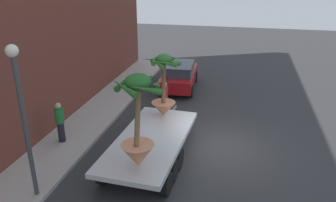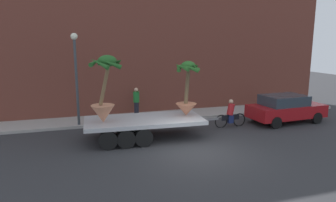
{
  "view_description": "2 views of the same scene",
  "coord_description": "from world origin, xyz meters",
  "px_view_note": "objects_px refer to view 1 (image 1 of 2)",
  "views": [
    {
      "loc": [
        -12.31,
        -0.76,
        6.9
      ],
      "look_at": [
        0.99,
        2.3,
        1.41
      ],
      "focal_mm": 35.86,
      "sensor_mm": 36.0,
      "label": 1
    },
    {
      "loc": [
        -4.74,
        -11.33,
        4.56
      ],
      "look_at": [
        -0.48,
        2.52,
        1.72
      ],
      "focal_mm": 32.71,
      "sensor_mm": 36.0,
      "label": 2
    }
  ],
  "objects_px": {
    "potted_palm_middle": "(164,90)",
    "street_lamp": "(21,105)",
    "potted_palm_rear": "(138,129)",
    "flatbed_trailer": "(149,146)",
    "parked_car": "(179,75)",
    "pedestrian_near_gate": "(60,122)",
    "cyclist": "(165,98)"
  },
  "relations": [
    {
      "from": "cyclist",
      "to": "street_lamp",
      "type": "relative_size",
      "value": 0.38
    },
    {
      "from": "potted_palm_middle",
      "to": "cyclist",
      "type": "distance_m",
      "value": 3.19
    },
    {
      "from": "flatbed_trailer",
      "to": "pedestrian_near_gate",
      "type": "xyz_separation_m",
      "value": [
        0.66,
        3.93,
        0.28
      ]
    },
    {
      "from": "flatbed_trailer",
      "to": "potted_palm_middle",
      "type": "xyz_separation_m",
      "value": [
        2.38,
        -0.0,
        1.37
      ]
    },
    {
      "from": "potted_palm_middle",
      "to": "street_lamp",
      "type": "distance_m",
      "value": 5.97
    },
    {
      "from": "potted_palm_rear",
      "to": "potted_palm_middle",
      "type": "xyz_separation_m",
      "value": [
        3.94,
        0.14,
        -0.14
      ]
    },
    {
      "from": "flatbed_trailer",
      "to": "potted_palm_rear",
      "type": "bearing_deg",
      "value": -174.82
    },
    {
      "from": "potted_palm_rear",
      "to": "street_lamp",
      "type": "distance_m",
      "value": 3.43
    },
    {
      "from": "potted_palm_middle",
      "to": "street_lamp",
      "type": "relative_size",
      "value": 0.55
    },
    {
      "from": "cyclist",
      "to": "parked_car",
      "type": "xyz_separation_m",
      "value": [
        3.45,
        -0.06,
        0.16
      ]
    },
    {
      "from": "potted_palm_middle",
      "to": "pedestrian_near_gate",
      "type": "bearing_deg",
      "value": 113.63
    },
    {
      "from": "parked_car",
      "to": "pedestrian_near_gate",
      "type": "height_order",
      "value": "pedestrian_near_gate"
    },
    {
      "from": "pedestrian_near_gate",
      "to": "flatbed_trailer",
      "type": "bearing_deg",
      "value": -99.51
    },
    {
      "from": "flatbed_trailer",
      "to": "street_lamp",
      "type": "bearing_deg",
      "value": 132.36
    },
    {
      "from": "flatbed_trailer",
      "to": "potted_palm_middle",
      "type": "distance_m",
      "value": 2.74
    },
    {
      "from": "potted_palm_rear",
      "to": "pedestrian_near_gate",
      "type": "xyz_separation_m",
      "value": [
        2.22,
        4.07,
        -1.23
      ]
    },
    {
      "from": "flatbed_trailer",
      "to": "parked_car",
      "type": "distance_m",
      "value": 8.6
    },
    {
      "from": "parked_car",
      "to": "pedestrian_near_gate",
      "type": "xyz_separation_m",
      "value": [
        -7.93,
        3.37,
        0.21
      ]
    },
    {
      "from": "parked_car",
      "to": "cyclist",
      "type": "bearing_deg",
      "value": 179.02
    },
    {
      "from": "potted_palm_rear",
      "to": "pedestrian_near_gate",
      "type": "bearing_deg",
      "value": 61.39
    },
    {
      "from": "potted_palm_rear",
      "to": "street_lamp",
      "type": "bearing_deg",
      "value": 110.05
    },
    {
      "from": "cyclist",
      "to": "parked_car",
      "type": "relative_size",
      "value": 0.41
    },
    {
      "from": "pedestrian_near_gate",
      "to": "parked_car",
      "type": "bearing_deg",
      "value": -23.01
    },
    {
      "from": "flatbed_trailer",
      "to": "parked_car",
      "type": "bearing_deg",
      "value": 3.75
    },
    {
      "from": "potted_palm_rear",
      "to": "street_lamp",
      "type": "relative_size",
      "value": 0.62
    },
    {
      "from": "flatbed_trailer",
      "to": "street_lamp",
      "type": "relative_size",
      "value": 1.36
    },
    {
      "from": "parked_car",
      "to": "pedestrian_near_gate",
      "type": "relative_size",
      "value": 2.6
    },
    {
      "from": "potted_palm_rear",
      "to": "street_lamp",
      "type": "xyz_separation_m",
      "value": [
        -1.13,
        3.09,
        0.96
      ]
    },
    {
      "from": "potted_palm_rear",
      "to": "pedestrian_near_gate",
      "type": "height_order",
      "value": "potted_palm_rear"
    },
    {
      "from": "potted_palm_middle",
      "to": "street_lamp",
      "type": "bearing_deg",
      "value": 149.77
    },
    {
      "from": "potted_palm_middle",
      "to": "parked_car",
      "type": "distance_m",
      "value": 6.37
    },
    {
      "from": "pedestrian_near_gate",
      "to": "cyclist",
      "type": "bearing_deg",
      "value": -36.44
    }
  ]
}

